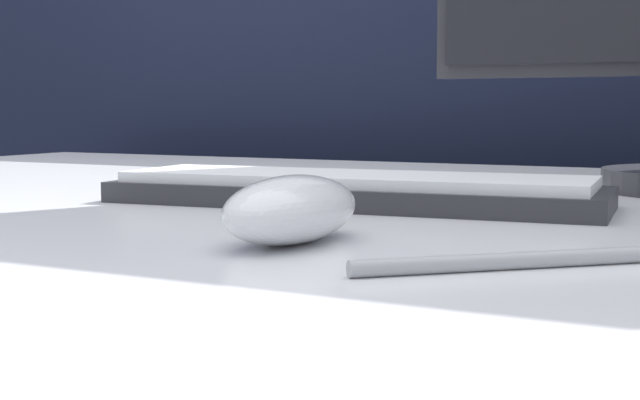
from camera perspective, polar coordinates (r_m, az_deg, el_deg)
name	(u,v)px	position (r m, az deg, el deg)	size (l,w,h in m)	color
partition_panel	(604,305)	(1.31, 17.73, -6.43)	(5.00, 0.03, 1.08)	black
computer_mouse_near	(292,209)	(0.49, -1.81, -0.59)	(0.06, 0.11, 0.04)	silver
keyboard	(353,190)	(0.68, 2.14, 0.65)	(0.39, 0.15, 0.02)	#28282D
pen	(505,261)	(0.42, 11.75, -3.86)	(0.12, 0.11, 0.01)	#99999E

